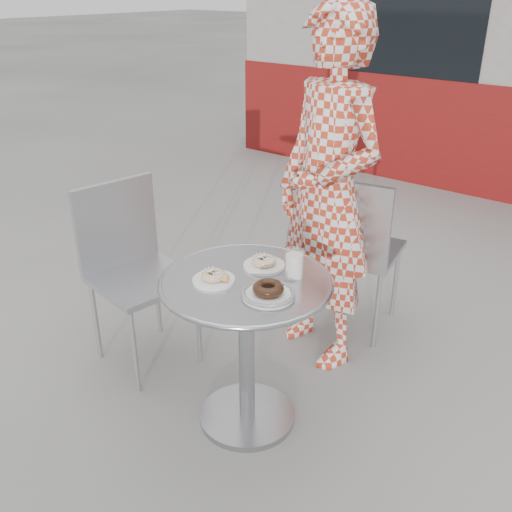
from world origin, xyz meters
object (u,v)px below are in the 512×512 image
Objects in this scene: chair_left at (145,311)px; plate_near at (214,277)px; milk_cup at (294,265)px; plate_far at (264,263)px; seated_person at (328,195)px; plate_checker at (268,292)px; chair_far at (354,280)px; bistro_table at (246,317)px.

plate_near is at bearing -92.72° from chair_left.
plate_near is 1.42× the size of milk_cup.
plate_far is at bearing 71.48° from plate_near.
plate_near is (0.62, -0.13, 0.45)m from chair_left.
seated_person reaches higher than plate_far.
chair_left is at bearing -116.87° from seated_person.
chair_left reaches higher than plate_far.
plate_far is at bearing 131.42° from plate_checker.
seated_person is 0.56m from plate_far.
seated_person reaches higher than plate_near.
seated_person is 0.77m from plate_checker.
chair_far reaches higher than milk_cup.
seated_person is at bearing 93.81° from plate_far.
plate_checker reaches higher than bistro_table.
chair_left reaches higher than plate_checker.
milk_cup is at bearing 90.23° from chair_far.
chair_far is 1.15m from plate_checker.
plate_checker is 0.19m from milk_cup.
seated_person is at bearing -36.71° from chair_left.
chair_left is at bearing -173.24° from milk_cup.
bistro_table is 1.03m from chair_far.
chair_far is 7.64× the size of milk_cup.
chair_far is at bearing 106.64° from seated_person.
bistro_table is at bearing 161.88° from plate_checker.
seated_person is 10.33× the size of plate_near.
plate_checker is at bearing 9.67° from plate_near.
milk_cup is (-0.01, 0.19, 0.04)m from plate_checker.
chair_far is at bearing 100.15° from plate_checker.
chair_left is 5.45× the size of plate_near.
bistro_table is at bearing -84.19° from plate_far.
seated_person is (-0.01, -0.32, 0.59)m from chair_far.
chair_far is 0.52× the size of seated_person.
chair_left is 7.71× the size of milk_cup.
chair_left reaches higher than bistro_table.
seated_person reaches higher than chair_far.
chair_far is 1.00m from milk_cup.
chair_far is 1.17m from chair_left.
plate_near is (-0.09, -0.09, 0.19)m from bistro_table.
seated_person is (-0.05, 0.68, 0.34)m from bistro_table.
chair_far is at bearing 87.22° from plate_near.
chair_far is 4.41× the size of plate_checker.
plate_far is at bearing 95.81° from bistro_table.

